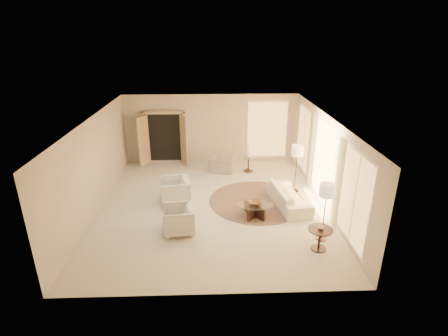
{
  "coord_description": "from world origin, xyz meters",
  "views": [
    {
      "loc": [
        0.04,
        -9.83,
        5.18
      ],
      "look_at": [
        0.4,
        0.4,
        1.1
      ],
      "focal_mm": 28.0,
      "sensor_mm": 36.0,
      "label": 1
    }
  ],
  "objects_px": {
    "sofa": "(289,196)",
    "bowl": "(255,203)",
    "side_table": "(248,163)",
    "end_vase": "(321,227)",
    "side_vase": "(249,154)",
    "floor_lamp_far": "(327,193)",
    "end_table": "(320,235)",
    "floor_lamp_near": "(297,153)",
    "armchair_right": "(179,218)",
    "accent_chair": "(222,162)",
    "coffee_table": "(255,208)",
    "armchair_left": "(175,190)"
  },
  "relations": [
    {
      "from": "armchair_left",
      "to": "floor_lamp_near",
      "type": "bearing_deg",
      "value": 89.74
    },
    {
      "from": "sofa",
      "to": "accent_chair",
      "type": "relative_size",
      "value": 2.2
    },
    {
      "from": "armchair_left",
      "to": "side_table",
      "type": "distance_m",
      "value": 3.68
    },
    {
      "from": "coffee_table",
      "to": "floor_lamp_near",
      "type": "height_order",
      "value": "floor_lamp_near"
    },
    {
      "from": "floor_lamp_near",
      "to": "side_vase",
      "type": "xyz_separation_m",
      "value": [
        -1.4,
        1.87,
        -0.71
      ]
    },
    {
      "from": "side_table",
      "to": "floor_lamp_far",
      "type": "bearing_deg",
      "value": -73.09
    },
    {
      "from": "sofa",
      "to": "bowl",
      "type": "height_order",
      "value": "sofa"
    },
    {
      "from": "armchair_left",
      "to": "end_table",
      "type": "xyz_separation_m",
      "value": [
        3.85,
        -2.67,
        -0.06
      ]
    },
    {
      "from": "sofa",
      "to": "end_table",
      "type": "height_order",
      "value": "sofa"
    },
    {
      "from": "armchair_left",
      "to": "coffee_table",
      "type": "height_order",
      "value": "armchair_left"
    },
    {
      "from": "armchair_left",
      "to": "floor_lamp_far",
      "type": "distance_m",
      "value": 4.71
    },
    {
      "from": "end_table",
      "to": "sofa",
      "type": "bearing_deg",
      "value": 96.61
    },
    {
      "from": "armchair_right",
      "to": "side_table",
      "type": "xyz_separation_m",
      "value": [
        2.33,
        4.33,
        -0.08
      ]
    },
    {
      "from": "coffee_table",
      "to": "floor_lamp_far",
      "type": "xyz_separation_m",
      "value": [
        1.63,
        -1.28,
        1.1
      ]
    },
    {
      "from": "end_vase",
      "to": "side_vase",
      "type": "height_order",
      "value": "side_vase"
    },
    {
      "from": "floor_lamp_near",
      "to": "coffee_table",
      "type": "bearing_deg",
      "value": -133.25
    },
    {
      "from": "floor_lamp_far",
      "to": "side_vase",
      "type": "bearing_deg",
      "value": 106.91
    },
    {
      "from": "sofa",
      "to": "side_vase",
      "type": "height_order",
      "value": "side_vase"
    },
    {
      "from": "accent_chair",
      "to": "floor_lamp_far",
      "type": "relative_size",
      "value": 0.59
    },
    {
      "from": "armchair_left",
      "to": "accent_chair",
      "type": "bearing_deg",
      "value": 138.09
    },
    {
      "from": "end_table",
      "to": "floor_lamp_near",
      "type": "xyz_separation_m",
      "value": [
        0.14,
        3.39,
        1.0
      ]
    },
    {
      "from": "accent_chair",
      "to": "side_vase",
      "type": "distance_m",
      "value": 1.05
    },
    {
      "from": "armchair_right",
      "to": "end_vase",
      "type": "height_order",
      "value": "armchair_right"
    },
    {
      "from": "sofa",
      "to": "end_table",
      "type": "relative_size",
      "value": 3.37
    },
    {
      "from": "bowl",
      "to": "side_vase",
      "type": "height_order",
      "value": "side_vase"
    },
    {
      "from": "end_vase",
      "to": "bowl",
      "type": "bearing_deg",
      "value": 129.59
    },
    {
      "from": "side_table",
      "to": "floor_lamp_near",
      "type": "distance_m",
      "value": 2.57
    },
    {
      "from": "armchair_left",
      "to": "accent_chair",
      "type": "relative_size",
      "value": 0.97
    },
    {
      "from": "armchair_left",
      "to": "side_vase",
      "type": "relative_size",
      "value": 3.47
    },
    {
      "from": "accent_chair",
      "to": "coffee_table",
      "type": "distance_m",
      "value": 3.64
    },
    {
      "from": "side_table",
      "to": "accent_chair",
      "type": "bearing_deg",
      "value": -179.47
    },
    {
      "from": "floor_lamp_far",
      "to": "end_vase",
      "type": "xyz_separation_m",
      "value": [
        -0.21,
        -0.45,
        -0.7
      ]
    },
    {
      "from": "armchair_left",
      "to": "end_vase",
      "type": "distance_m",
      "value": 4.69
    },
    {
      "from": "sofa",
      "to": "armchair_right",
      "type": "height_order",
      "value": "armchair_right"
    },
    {
      "from": "end_table",
      "to": "side_vase",
      "type": "xyz_separation_m",
      "value": [
        -1.26,
        5.27,
        0.29
      ]
    },
    {
      "from": "side_table",
      "to": "armchair_right",
      "type": "bearing_deg",
      "value": -118.35
    },
    {
      "from": "end_table",
      "to": "floor_lamp_far",
      "type": "height_order",
      "value": "floor_lamp_far"
    },
    {
      "from": "sofa",
      "to": "bowl",
      "type": "bearing_deg",
      "value": 111.1
    },
    {
      "from": "sofa",
      "to": "floor_lamp_near",
      "type": "relative_size",
      "value": 1.27
    },
    {
      "from": "accent_chair",
      "to": "floor_lamp_near",
      "type": "relative_size",
      "value": 0.57
    },
    {
      "from": "side_table",
      "to": "bowl",
      "type": "bearing_deg",
      "value": -92.71
    },
    {
      "from": "end_table",
      "to": "side_vase",
      "type": "relative_size",
      "value": 2.33
    },
    {
      "from": "floor_lamp_far",
      "to": "bowl",
      "type": "distance_m",
      "value": 2.26
    },
    {
      "from": "floor_lamp_near",
      "to": "bowl",
      "type": "relative_size",
      "value": 4.49
    },
    {
      "from": "accent_chair",
      "to": "coffee_table",
      "type": "xyz_separation_m",
      "value": [
        0.85,
        -3.53,
        -0.16
      ]
    },
    {
      "from": "sofa",
      "to": "end_table",
      "type": "bearing_deg",
      "value": 177.92
    },
    {
      "from": "floor_lamp_near",
      "to": "side_table",
      "type": "bearing_deg",
      "value": 126.79
    },
    {
      "from": "coffee_table",
      "to": "side_table",
      "type": "relative_size",
      "value": 2.05
    },
    {
      "from": "armchair_left",
      "to": "side_vase",
      "type": "height_order",
      "value": "armchair_left"
    },
    {
      "from": "end_vase",
      "to": "side_vase",
      "type": "bearing_deg",
      "value": 103.43
    }
  ]
}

